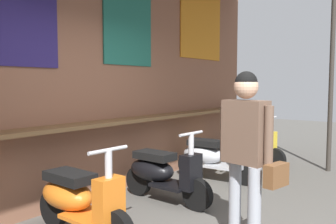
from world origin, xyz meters
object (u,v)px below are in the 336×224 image
object	(u,v)px
scooter_silver	(212,156)
shopper_with_handbag	(247,143)
scooter_orange	(77,199)
scooter_yellow	(246,145)
scooter_black	(161,172)

from	to	relation	value
scooter_silver	shopper_with_handbag	world-z (taller)	shopper_with_handbag
scooter_orange	scooter_yellow	distance (m)	4.01
scooter_orange	scooter_silver	world-z (taller)	same
scooter_orange	scooter_silver	xyz separation A→B (m)	(2.72, -0.00, 0.00)
scooter_black	scooter_silver	world-z (taller)	same
scooter_black	shopper_with_handbag	bearing A→B (deg)	-20.91
shopper_with_handbag	scooter_black	bearing A→B (deg)	78.36
scooter_orange	scooter_yellow	bearing A→B (deg)	91.59
scooter_black	shopper_with_handbag	world-z (taller)	shopper_with_handbag
scooter_yellow	shopper_with_handbag	bearing A→B (deg)	-61.82
scooter_silver	shopper_with_handbag	size ratio (longest dim) A/B	0.84
scooter_orange	scooter_yellow	size ratio (longest dim) A/B	1.00
scooter_black	shopper_with_handbag	distance (m)	1.74
scooter_black	scooter_yellow	world-z (taller)	same
scooter_orange	scooter_silver	bearing A→B (deg)	91.58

